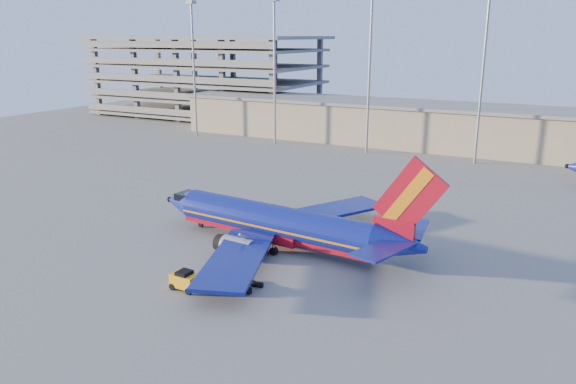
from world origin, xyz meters
name	(u,v)px	position (x,y,z in m)	size (l,w,h in m)	color
ground	(269,227)	(0.00, 0.00, 0.00)	(220.00, 220.00, 0.00)	slate
terminal_building	(461,127)	(10.00, 58.00, 4.32)	(122.00, 16.00, 8.50)	gray
parking_garage	(207,73)	(-62.00, 74.05, 11.73)	(62.00, 32.00, 21.40)	slate
light_mast_row	(424,59)	(5.00, 46.00, 17.55)	(101.60, 1.60, 28.65)	gray
aircraft_main	(282,224)	(4.33, -4.86, 2.44)	(33.74, 32.35, 11.43)	navy
baggage_tug	(185,280)	(1.81, -18.14, 0.91)	(2.51, 1.59, 1.75)	#EEA315
luggage_pile	(252,285)	(6.86, -15.07, 0.23)	(2.13, 2.49, 0.51)	black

